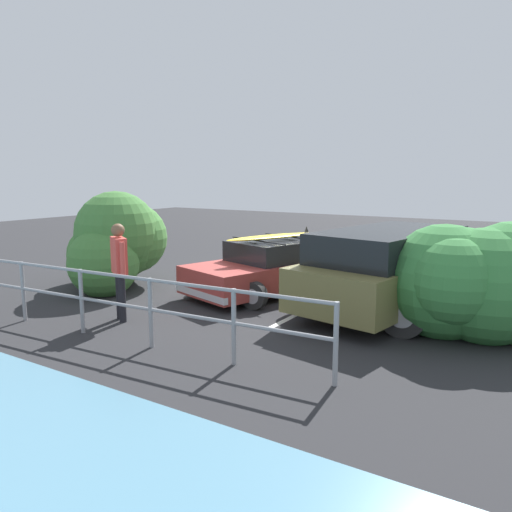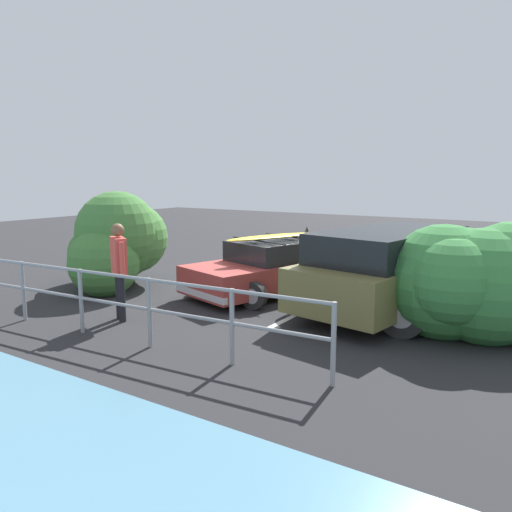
% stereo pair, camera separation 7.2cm
% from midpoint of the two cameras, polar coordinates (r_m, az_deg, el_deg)
% --- Properties ---
extents(ground_plane, '(44.00, 44.00, 0.02)m').
position_cam_midpoint_polar(ground_plane, '(12.37, -0.16, -3.52)').
color(ground_plane, '#28282B').
rests_on(ground_plane, ground).
extents(parking_stripe, '(0.12, 4.85, 0.00)m').
position_cam_midpoint_polar(parking_stripe, '(11.09, 7.68, -5.05)').
color(parking_stripe, silver).
rests_on(parking_stripe, ground).
extents(sedan_car, '(2.97, 4.36, 1.50)m').
position_cam_midpoint_polar(sedan_car, '(11.63, 1.54, -1.37)').
color(sedan_car, '#9E3833').
rests_on(sedan_car, ground).
extents(suv_car, '(3.25, 4.92, 1.66)m').
position_cam_midpoint_polar(suv_car, '(10.36, 14.77, -1.35)').
color(suv_car, brown).
rests_on(suv_car, ground).
extents(person_bystander, '(0.63, 0.45, 1.84)m').
position_cam_midpoint_polar(person_bystander, '(9.64, -15.56, -0.76)').
color(person_bystander, black).
rests_on(person_bystander, ground).
extents(railing_fence, '(7.76, 0.56, 1.13)m').
position_cam_midpoint_polar(railing_fence, '(8.60, -16.14, -4.48)').
color(railing_fence, gray).
rests_on(railing_fence, ground).
extents(bush_near_left, '(2.59, 2.78, 2.43)m').
position_cam_midpoint_polar(bush_near_left, '(12.69, -15.86, 1.45)').
color(bush_near_left, brown).
rests_on(bush_near_left, ground).
extents(bush_near_right, '(3.37, 2.68, 2.12)m').
position_cam_midpoint_polar(bush_near_right, '(9.27, 24.65, -2.64)').
color(bush_near_right, brown).
rests_on(bush_near_right, ground).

